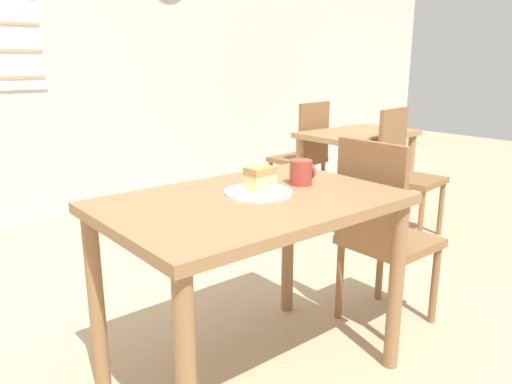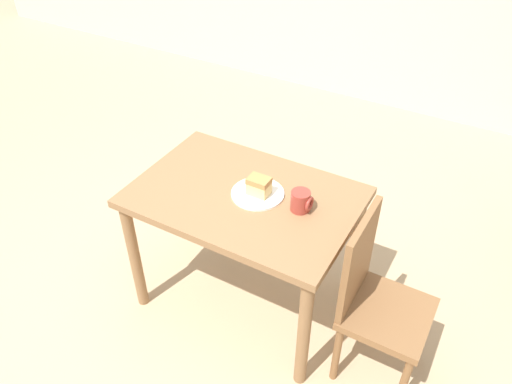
{
  "view_description": "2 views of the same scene",
  "coord_description": "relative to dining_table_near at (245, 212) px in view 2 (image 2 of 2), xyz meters",
  "views": [
    {
      "loc": [
        -1.02,
        -1.02,
        1.25
      ],
      "look_at": [
        0.14,
        0.38,
        0.76
      ],
      "focal_mm": 35.0,
      "sensor_mm": 36.0,
      "label": 1
    },
    {
      "loc": [
        1.08,
        -1.27,
        2.25
      ],
      "look_at": [
        0.15,
        0.39,
        0.76
      ],
      "focal_mm": 35.0,
      "sensor_mm": 36.0,
      "label": 2
    }
  ],
  "objects": [
    {
      "name": "plate",
      "position": [
        0.06,
        0.03,
        0.12
      ],
      "size": [
        0.26,
        0.26,
        0.01
      ],
      "color": "white",
      "rests_on": "dining_table_near"
    },
    {
      "name": "ground_plane",
      "position": [
        -0.1,
        -0.36,
        -0.64
      ],
      "size": [
        14.0,
        14.0,
        0.0
      ],
      "primitive_type": "plane",
      "color": "tan"
    },
    {
      "name": "coffee_mug",
      "position": [
        0.29,
        0.03,
        0.16
      ],
      "size": [
        0.1,
        0.09,
        0.1
      ],
      "color": "#9E382D",
      "rests_on": "dining_table_near"
    },
    {
      "name": "dining_table_near",
      "position": [
        0.0,
        0.0,
        0.0
      ],
      "size": [
        1.09,
        0.74,
        0.75
      ],
      "color": "olive",
      "rests_on": "ground_plane"
    },
    {
      "name": "cake_slice",
      "position": [
        0.07,
        0.02,
        0.17
      ],
      "size": [
        0.11,
        0.08,
        0.09
      ],
      "color": "#E0C67F",
      "rests_on": "plate"
    },
    {
      "name": "chair_near_window",
      "position": [
        0.72,
        -0.07,
        -0.16
      ],
      "size": [
        0.38,
        0.38,
        0.91
      ],
      "rotation": [
        0.0,
        0.0,
        1.57
      ],
      "color": "brown",
      "rests_on": "ground_plane"
    }
  ]
}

